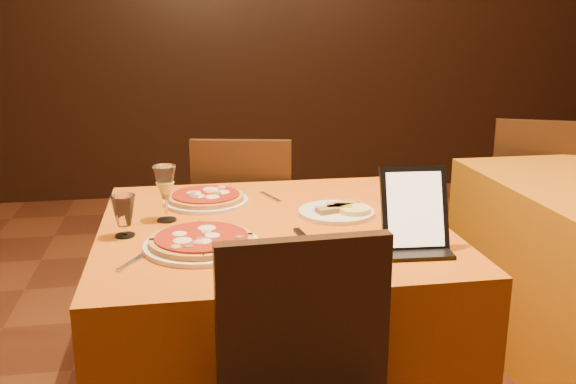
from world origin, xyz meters
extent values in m
cube|color=black|center=(0.00, 3.50, 1.40)|extent=(6.00, 0.01, 2.80)
cube|color=#BF580C|center=(-0.36, 0.39, 0.38)|extent=(1.10, 1.10, 0.75)
cylinder|color=white|center=(-0.60, 0.20, 0.76)|extent=(0.34, 0.34, 0.01)
cylinder|color=#AD4C23|center=(-0.60, 0.20, 0.77)|extent=(0.30, 0.30, 0.02)
cylinder|color=white|center=(-0.56, 0.66, 0.76)|extent=(0.30, 0.30, 0.01)
cylinder|color=#AD4C23|center=(-0.56, 0.66, 0.77)|extent=(0.27, 0.27, 0.02)
cylinder|color=white|center=(-0.13, 0.45, 0.76)|extent=(0.26, 0.26, 0.01)
cylinder|color=olive|center=(-0.13, 0.45, 0.77)|extent=(0.16, 0.16, 0.02)
cube|color=black|center=(0.01, 0.10, 0.87)|extent=(0.20, 0.11, 0.23)
cube|color=silver|center=(-0.28, 0.16, 0.75)|extent=(0.05, 0.24, 0.01)
cube|color=silver|center=(-0.78, 0.12, 0.75)|extent=(0.09, 0.14, 0.01)
cube|color=#A9A9B0|center=(-0.32, 0.69, 0.75)|extent=(0.07, 0.15, 0.01)
camera|label=1|loc=(-0.64, -1.58, 1.40)|focal=40.00mm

